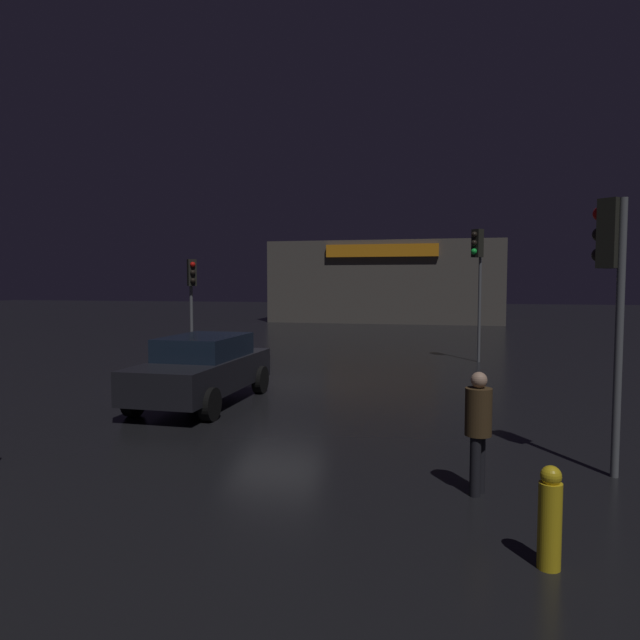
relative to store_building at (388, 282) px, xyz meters
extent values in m
plane|color=black|center=(-0.23, -26.38, -2.74)|extent=(120.00, 120.00, 0.00)
cube|color=#4C4742|center=(0.00, 0.01, 0.00)|extent=(15.50, 7.62, 5.46)
cube|color=orange|center=(0.00, -3.95, 2.02)|extent=(7.24, 0.24, 0.81)
cylinder|color=#595B60|center=(6.61, -32.31, -0.79)|extent=(0.11, 0.11, 3.89)
cube|color=black|center=(6.49, -32.21, 0.67)|extent=(0.41, 0.41, 0.96)
sphere|color=red|center=(6.37, -32.10, 0.96)|extent=(0.20, 0.20, 0.20)
sphere|color=black|center=(6.37, -32.10, 0.67)|extent=(0.20, 0.20, 0.20)
sphere|color=black|center=(6.37, -32.10, 0.38)|extent=(0.20, 0.20, 0.20)
cylinder|color=#595B60|center=(-5.69, -19.88, -0.92)|extent=(0.13, 0.13, 3.63)
cube|color=black|center=(-5.59, -20.00, 0.37)|extent=(0.41, 0.40, 1.05)
sphere|color=red|center=(-5.48, -20.13, 0.68)|extent=(0.20, 0.20, 0.20)
sphere|color=black|center=(-5.48, -20.13, 0.37)|extent=(0.20, 0.20, 0.20)
sphere|color=black|center=(-5.48, -20.13, 0.05)|extent=(0.20, 0.20, 0.20)
cylinder|color=#595B60|center=(5.31, -20.71, -0.48)|extent=(0.10, 0.10, 4.51)
cube|color=black|center=(5.20, -20.82, 1.30)|extent=(0.41, 0.41, 0.94)
sphere|color=black|center=(5.09, -20.93, 1.58)|extent=(0.20, 0.20, 0.20)
sphere|color=black|center=(5.09, -20.93, 1.30)|extent=(0.20, 0.20, 0.20)
sphere|color=#19D13F|center=(5.09, -20.93, 1.02)|extent=(0.20, 0.20, 0.20)
cube|color=black|center=(-1.07, -29.06, -2.05)|extent=(1.76, 4.47, 0.69)
cube|color=black|center=(-1.07, -28.94, -1.46)|extent=(1.55, 2.27, 0.50)
cylinder|color=black|center=(-0.26, -30.54, -2.40)|extent=(0.23, 0.67, 0.67)
cylinder|color=black|center=(-1.94, -30.51, -2.40)|extent=(0.23, 0.67, 0.67)
cylinder|color=black|center=(-0.21, -27.61, -2.40)|extent=(0.23, 0.67, 0.67)
cylinder|color=black|center=(-1.89, -27.58, -2.40)|extent=(0.23, 0.67, 0.67)
cylinder|color=black|center=(4.67, -33.49, -2.35)|extent=(0.14, 0.14, 0.77)
cylinder|color=black|center=(4.73, -33.34, -2.35)|extent=(0.14, 0.14, 0.77)
cylinder|color=#3F2D19|center=(4.70, -33.41, -1.66)|extent=(0.44, 0.44, 0.61)
sphere|color=tan|center=(4.70, -33.41, -1.25)|extent=(0.21, 0.21, 0.21)
cylinder|color=gold|center=(5.28, -35.25, -2.32)|extent=(0.22, 0.22, 0.84)
sphere|color=gold|center=(5.28, -35.25, -1.83)|extent=(0.20, 0.20, 0.20)
camera|label=1|loc=(4.32, -40.92, 0.00)|focal=32.20mm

